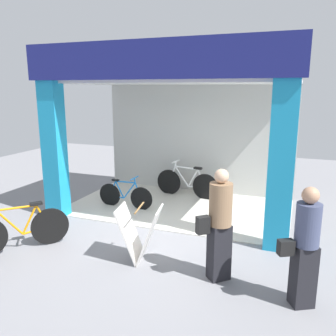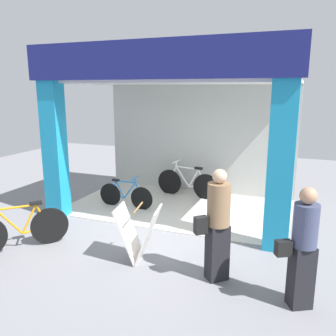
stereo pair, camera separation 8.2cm
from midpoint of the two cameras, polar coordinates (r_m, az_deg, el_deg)
ground_plane at (r=7.39m, az=-1.89°, el=-9.98°), size 18.50×18.50×0.00m
shop_facade at (r=8.32m, az=2.32°, el=6.85°), size 5.45×3.39×3.73m
bicycle_inside_0 at (r=9.42m, az=3.42°, el=-2.45°), size 1.75×0.48×0.97m
bicycle_inside_1 at (r=8.64m, az=-6.66°, el=-4.41°), size 1.43×0.39×0.79m
bicycle_parked_0 at (r=6.93m, az=-22.69°, el=-9.15°), size 1.15×1.39×0.97m
sandwich_board_sign at (r=6.02m, az=-4.44°, el=-10.59°), size 0.81×0.69×0.95m
pedestrian_1 at (r=5.33m, az=8.49°, el=-8.95°), size 0.56×0.54×1.73m
pedestrian_2 at (r=4.99m, az=21.53°, el=-11.90°), size 0.58×0.46×1.66m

